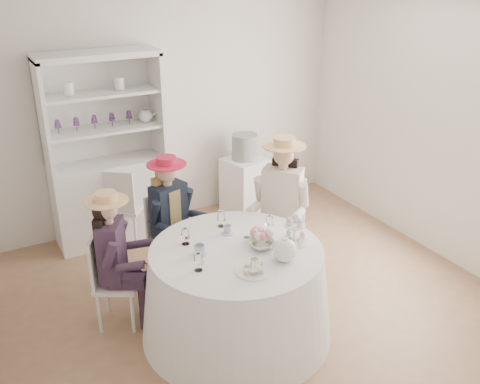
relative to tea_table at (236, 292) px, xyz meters
name	(u,v)px	position (x,y,z in m)	size (l,w,h in m)	color
ground	(245,295)	(0.33, 0.44, -0.41)	(4.50, 4.50, 0.00)	#876143
wall_back	(162,111)	(0.33, 2.44, 0.94)	(4.50, 4.50, 0.00)	silver
wall_front	(417,275)	(0.33, -1.56, 0.94)	(4.50, 4.50, 0.00)	silver
wall_right	(433,128)	(2.58, 0.44, 0.94)	(4.50, 4.50, 0.00)	silver
tea_table	(236,292)	(0.00, 0.00, 0.00)	(1.62, 1.62, 0.82)	white
hutch	(109,176)	(-0.43, 2.21, 0.35)	(1.26, 0.48, 2.12)	silver
side_table	(244,185)	(1.23, 2.09, -0.05)	(0.46, 0.46, 0.71)	silver
hatbox	(245,147)	(1.23, 2.09, 0.46)	(0.31, 0.31, 0.31)	black
guest_left	(114,252)	(-0.84, 0.61, 0.30)	(0.54, 0.49, 1.26)	silver
guest_mid	(171,213)	(-0.17, 1.03, 0.34)	(0.50, 0.54, 1.31)	silver
guest_right	(281,201)	(0.83, 0.62, 0.41)	(0.62, 0.61, 1.46)	silver
spare_chair	(123,205)	(-0.37, 1.96, 0.09)	(0.53, 0.53, 0.92)	silver
teacup_a	(200,250)	(-0.29, 0.07, 0.45)	(0.09, 0.09, 0.07)	white
teacup_b	(227,230)	(0.06, 0.27, 0.45)	(0.07, 0.07, 0.07)	white
teacup_c	(261,235)	(0.28, 0.07, 0.44)	(0.08, 0.08, 0.06)	white
flower_bowl	(262,245)	(0.19, -0.08, 0.44)	(0.21, 0.21, 0.05)	white
flower_arrangement	(260,234)	(0.22, 0.00, 0.50)	(0.18, 0.18, 0.07)	pink
table_teapot	(285,250)	(0.26, -0.33, 0.50)	(0.27, 0.19, 0.20)	white
sandwich_plate	(254,270)	(-0.04, -0.36, 0.43)	(0.28, 0.28, 0.06)	white
cupcake_stand	(294,233)	(0.48, -0.13, 0.49)	(0.24, 0.24, 0.23)	white
stemware_set	(236,241)	(0.00, 0.00, 0.49)	(0.88, 0.92, 0.15)	white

